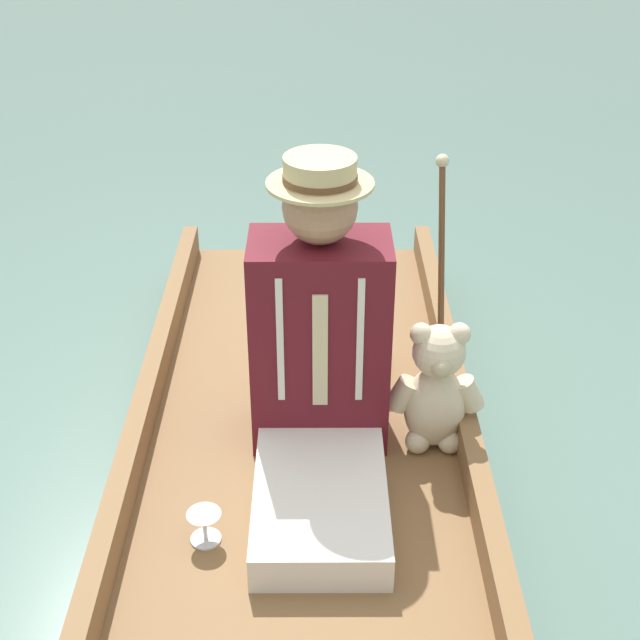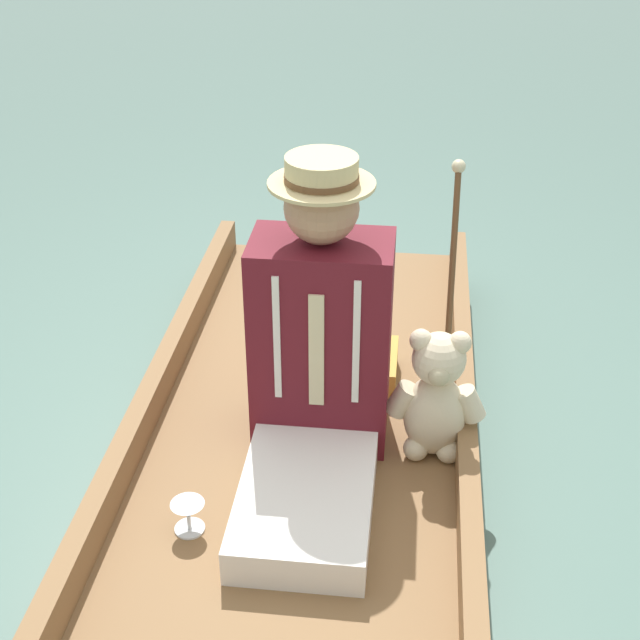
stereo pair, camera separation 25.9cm
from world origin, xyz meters
name	(u,v)px [view 2 (the right image)]	position (x,y,z in m)	size (l,w,h in m)	color
ground_plane	(304,467)	(0.00, 0.00, 0.00)	(16.00, 16.00, 0.00)	slate
punt_boat	(304,447)	(0.00, 0.00, 0.09)	(1.08, 2.62, 0.26)	brown
seat_cushion	(343,365)	(-0.10, -0.31, 0.20)	(0.37, 0.26, 0.11)	#B7933D
seated_person	(318,357)	(-0.06, 0.08, 0.49)	(0.41, 0.82, 0.92)	white
teddy_bear	(436,398)	(-0.41, 0.06, 0.35)	(0.31, 0.18, 0.44)	beige
wine_glass	(188,512)	(0.26, 0.47, 0.21)	(0.09, 0.09, 0.09)	silver
walking_cane	(452,279)	(-0.44, -0.22, 0.61)	(0.04, 0.41, 0.80)	brown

